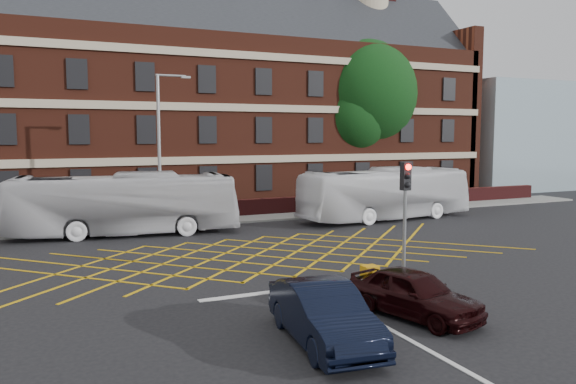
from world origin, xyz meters
name	(u,v)px	position (x,y,z in m)	size (l,w,h in m)	color
ground	(273,265)	(0.00, 0.00, 0.00)	(120.00, 120.00, 0.00)	black
victorian_building	(161,99)	(0.25, 22.00, 7.84)	(51.00, 12.17, 20.40)	#512014
boundary_wall	(191,211)	(0.00, 13.00, 0.55)	(56.00, 0.50, 1.10)	#451213
far_pavement	(195,221)	(0.00, 12.00, 0.06)	(60.00, 3.00, 0.12)	slate
glass_block	(511,136)	(34.00, 21.00, 5.00)	(14.00, 10.00, 10.00)	#99B2BF
box_junction_hatching	(255,255)	(0.00, 2.00, 0.01)	(11.50, 0.12, 0.02)	#CC990C
stop_line	(313,287)	(0.00, -3.50, 0.01)	(8.00, 0.30, 0.02)	silver
centre_line	(436,354)	(0.00, -10.00, 0.01)	(0.15, 14.00, 0.02)	silver
bus_left	(124,204)	(-4.40, 9.43, 1.62)	(2.73, 11.65, 3.24)	silver
bus_right	(386,194)	(10.95, 8.30, 1.59)	(2.67, 11.42, 3.18)	white
car_navy	(324,314)	(-2.08, -8.24, 0.75)	(1.59, 4.57, 1.51)	black
car_maroon	(414,293)	(1.23, -7.50, 0.70)	(1.65, 4.09, 1.39)	black
deciduous_tree	(362,101)	(15.38, 18.31, 7.81)	(8.56, 8.56, 12.69)	black
traffic_light_near	(404,236)	(2.90, -4.69, 1.76)	(0.70, 0.70, 4.27)	slate
street_lamp	(161,179)	(-2.39, 9.77, 2.83)	(2.25, 1.00, 8.36)	slate
utility_cabinet	(370,281)	(1.24, -5.15, 0.49)	(0.50, 0.42, 0.99)	orange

